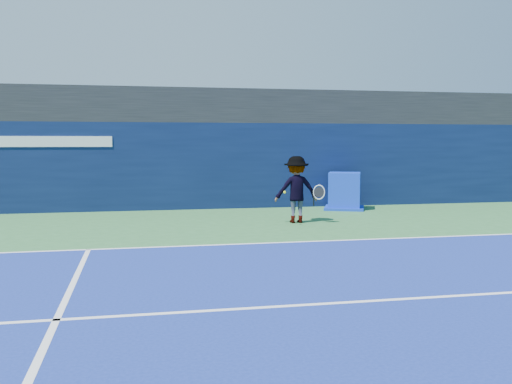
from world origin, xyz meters
The scene contains 8 objects.
ground centered at (0.00, 0.00, 0.00)m, with size 80.00×80.00×0.00m, color #2F6936.
baseline centered at (0.00, 3.00, 0.01)m, with size 24.00×0.10×0.01m, color white.
service_line centered at (0.00, -2.00, 0.01)m, with size 24.00×0.10×0.01m, color white.
stadium_band centered at (0.00, 11.50, 3.60)m, with size 36.00×3.00×1.20m, color black.
back_wall_assembly centered at (0.00, 10.50, 1.50)m, with size 36.00×1.03×3.00m.
equipment_cart centered at (3.11, 9.06, 0.58)m, with size 1.75×1.75×1.28m.
tennis_player centered at (0.56, 6.18, 0.96)m, with size 1.41×0.80×1.93m.
tennis_ball centered at (0.03, 5.49, 0.95)m, with size 0.08×0.08×0.08m.
Camera 1 is at (-3.92, -9.65, 2.33)m, focal length 40.00 mm.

